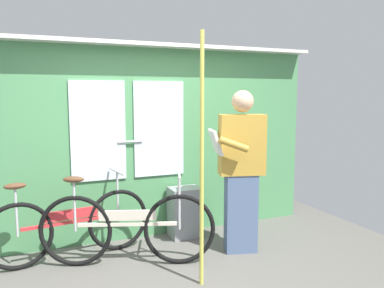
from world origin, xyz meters
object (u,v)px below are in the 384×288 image
passenger_reading_newspaper (241,168)px  handrail_pole (202,162)px  bicycle_near_door (127,228)px  bicycle_leaning_behind (70,225)px  trash_bin_by_wall (185,212)px

passenger_reading_newspaper → handrail_pole: handrail_pole is taller
passenger_reading_newspaper → bicycle_near_door: bearing=9.6°
bicycle_leaning_behind → passenger_reading_newspaper: bearing=-23.1°
bicycle_near_door → trash_bin_by_wall: 0.97m
bicycle_leaning_behind → handrail_pole: 1.60m
bicycle_near_door → bicycle_leaning_behind: bearing=164.4°
bicycle_near_door → bicycle_leaning_behind: (-0.50, 0.36, -0.02)m
handrail_pole → trash_bin_by_wall: bearing=75.0°
bicycle_leaning_behind → trash_bin_by_wall: 1.33m
bicycle_near_door → passenger_reading_newspaper: (1.19, -0.13, 0.53)m
bicycle_near_door → handrail_pole: handrail_pole is taller
bicycle_near_door → handrail_pole: bearing=-31.9°
bicycle_leaning_behind → bicycle_near_door: bearing=-42.7°
bicycle_leaning_behind → passenger_reading_newspaper: 1.84m
bicycle_leaning_behind → trash_bin_by_wall: (1.32, 0.16, -0.06)m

